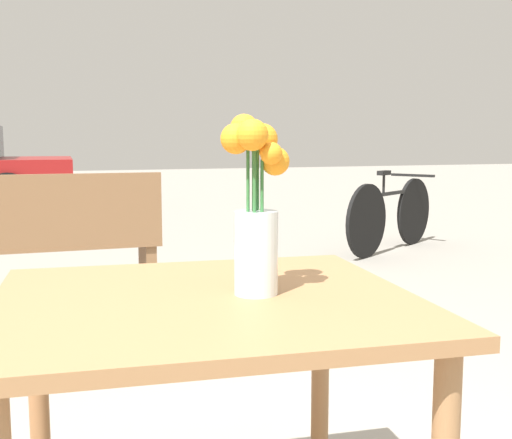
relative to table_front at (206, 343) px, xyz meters
name	(u,v)px	position (x,y,z in m)	size (l,w,h in m)	color
table_front	(206,343)	(0.00, 0.00, 0.00)	(0.95, 0.87, 0.71)	#9E7047
flower_vase	(256,214)	(0.11, -0.02, 0.28)	(0.15, 0.15, 0.38)	silver
bench_near	(3,245)	(-0.50, 2.40, -0.14)	(1.71, 0.39, 0.85)	brown
bicycle	(392,214)	(2.80, 3.86, -0.26)	(1.37, 0.87, 0.75)	black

